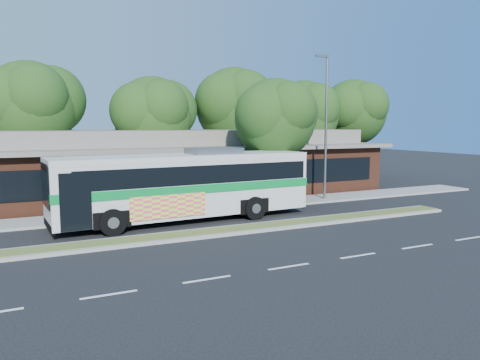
{
  "coord_description": "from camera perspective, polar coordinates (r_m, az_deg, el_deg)",
  "views": [
    {
      "loc": [
        -8.31,
        -18.12,
        4.79
      ],
      "look_at": [
        2.16,
        3.15,
        2.0
      ],
      "focal_mm": 35.0,
      "sensor_mm": 36.0,
      "label": 1
    }
  ],
  "objects": [
    {
      "name": "ground",
      "position": [
        20.5,
        -1.55,
        -6.8
      ],
      "size": [
        120.0,
        120.0,
        0.0
      ],
      "primitive_type": "plane",
      "color": "black",
      "rests_on": "ground"
    },
    {
      "name": "median_strip",
      "position": [
        21.02,
        -2.24,
        -6.26
      ],
      "size": [
        26.0,
        1.1,
        0.15
      ],
      "primitive_type": "cube",
      "color": "#4E5B26",
      "rests_on": "ground"
    },
    {
      "name": "sidewalk",
      "position": [
        26.32,
        -7.39,
        -3.7
      ],
      "size": [
        44.0,
        2.6,
        0.12
      ],
      "primitive_type": "cube",
      "color": "gray",
      "rests_on": "ground"
    },
    {
      "name": "plaza_building",
      "position": [
        32.31,
        -11.23,
        1.86
      ],
      "size": [
        33.2,
        11.2,
        4.45
      ],
      "color": "#5B2D1C",
      "rests_on": "ground"
    },
    {
      "name": "lamp_post",
      "position": [
        30.02,
        10.39,
        6.82
      ],
      "size": [
        0.93,
        0.18,
        9.07
      ],
      "color": "slate",
      "rests_on": "ground"
    },
    {
      "name": "tree_bg_b",
      "position": [
        34.34,
        -23.56,
        8.42
      ],
      "size": [
        6.69,
        6.0,
        9.0
      ],
      "color": "black",
      "rests_on": "ground"
    },
    {
      "name": "tree_bg_c",
      "position": [
        34.66,
        -10.03,
        7.94
      ],
      "size": [
        6.24,
        5.6,
        8.26
      ],
      "color": "black",
      "rests_on": "ground"
    },
    {
      "name": "tree_bg_d",
      "position": [
        38.18,
        -0.17,
        9.16
      ],
      "size": [
        6.91,
        6.2,
        9.37
      ],
      "color": "black",
      "rests_on": "ground"
    },
    {
      "name": "tree_bg_e",
      "position": [
        40.3,
        8.2,
        8.0
      ],
      "size": [
        6.47,
        5.8,
        8.5
      ],
      "color": "black",
      "rests_on": "ground"
    },
    {
      "name": "tree_bg_f",
      "position": [
        44.74,
        13.9,
        8.15
      ],
      "size": [
        6.69,
        6.0,
        8.92
      ],
      "color": "black",
      "rests_on": "ground"
    },
    {
      "name": "transit_bus",
      "position": [
        23.43,
        -6.58,
        -0.1
      ],
      "size": [
        13.1,
        3.5,
        3.64
      ],
      "rotation": [
        0.0,
        0.0,
        0.05
      ],
      "color": "silver",
      "rests_on": "ground"
    },
    {
      "name": "sidewalk_tree",
      "position": [
        28.5,
        4.78,
        7.62
      ],
      "size": [
        5.4,
        4.84,
        7.57
      ],
      "color": "black",
      "rests_on": "ground"
    }
  ]
}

